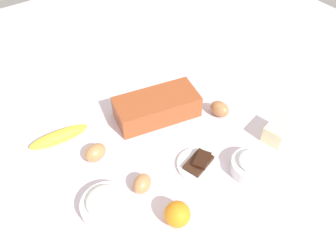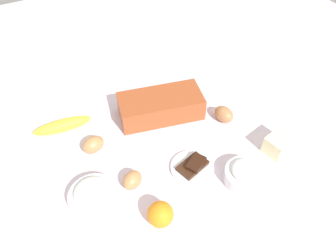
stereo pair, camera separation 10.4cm
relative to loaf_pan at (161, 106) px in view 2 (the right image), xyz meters
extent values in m
cube|color=silver|center=(-0.02, -0.10, -0.05)|extent=(2.40, 2.40, 0.02)
cube|color=#9E4723|center=(0.00, 0.00, 0.00)|extent=(0.30, 0.19, 0.08)
cube|color=black|center=(0.00, 0.00, 0.00)|extent=(0.29, 0.17, 0.07)
cylinder|color=white|center=(-0.32, -0.22, -0.02)|extent=(0.14, 0.14, 0.04)
torus|color=white|center=(-0.32, -0.22, -0.01)|extent=(0.14, 0.14, 0.01)
ellipsoid|color=white|center=(-0.32, -0.22, 0.00)|extent=(0.10, 0.10, 0.04)
cylinder|color=white|center=(0.09, -0.36, -0.02)|extent=(0.12, 0.12, 0.04)
torus|color=white|center=(0.09, -0.36, 0.00)|extent=(0.12, 0.12, 0.01)
ellipsoid|color=white|center=(0.09, -0.36, 0.01)|extent=(0.08, 0.08, 0.03)
ellipsoid|color=yellow|center=(-0.32, 0.09, -0.02)|extent=(0.19, 0.06, 0.04)
sphere|color=orange|center=(-0.18, -0.36, -0.01)|extent=(0.07, 0.07, 0.07)
cube|color=#F4EDB2|center=(0.26, -0.31, -0.01)|extent=(0.10, 0.08, 0.06)
ellipsoid|color=#A97245|center=(0.18, -0.12, -0.02)|extent=(0.07, 0.08, 0.05)
ellipsoid|color=#B97E4C|center=(-0.26, -0.05, -0.02)|extent=(0.08, 0.07, 0.05)
ellipsoid|color=#BA7E4C|center=(-0.20, -0.22, -0.02)|extent=(0.08, 0.07, 0.05)
cylinder|color=white|center=(-0.02, -0.25, -0.04)|extent=(0.13, 0.13, 0.01)
cube|color=#381E11|center=(-0.02, -0.25, -0.03)|extent=(0.10, 0.08, 0.01)
cube|color=black|center=(-0.01, -0.26, -0.01)|extent=(0.07, 0.07, 0.01)
camera|label=1|loc=(-0.45, -0.69, 0.77)|focal=35.48mm
camera|label=2|loc=(-0.36, -0.75, 0.77)|focal=35.48mm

